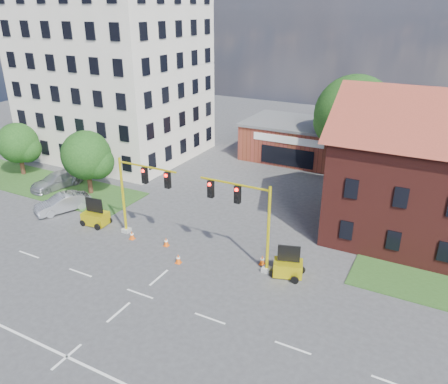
# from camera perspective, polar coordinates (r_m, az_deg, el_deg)

# --- Properties ---
(ground) EXTENTS (120.00, 120.00, 0.00)m
(ground) POSITION_cam_1_polar(r_m,az_deg,el_deg) (28.36, -10.92, -12.92)
(ground) COLOR #3D3D3F
(ground) RESTS_ON ground
(grass_verge_nw) EXTENTS (22.00, 6.00, 0.08)m
(grass_verge_nw) POSITION_cam_1_polar(r_m,az_deg,el_deg) (47.51, -22.60, 0.99)
(grass_verge_nw) COLOR #284B1C
(grass_verge_nw) RESTS_ON ground
(lane_markings) EXTENTS (60.00, 36.00, 0.01)m
(lane_markings) POSITION_cam_1_polar(r_m,az_deg,el_deg) (26.62, -15.04, -16.09)
(lane_markings) COLOR white
(lane_markings) RESTS_ON ground
(office_block) EXTENTS (18.40, 15.40, 20.60)m
(office_block) POSITION_cam_1_polar(r_m,az_deg,el_deg) (53.10, -14.38, 15.73)
(office_block) COLOR beige
(office_block) RESTS_ON ground
(brick_shop) EXTENTS (12.40, 8.40, 4.30)m
(brick_shop) POSITION_cam_1_polar(r_m,az_deg,el_deg) (51.79, 9.81, 6.70)
(brick_shop) COLOR brown
(brick_shop) RESTS_ON ground
(tree_large) EXTENTS (8.48, 8.07, 10.44)m
(tree_large) POSITION_cam_1_polar(r_m,az_deg,el_deg) (46.43, 17.16, 9.20)
(tree_large) COLOR #3C2215
(tree_large) RESTS_ON ground
(tree_nw_front) EXTENTS (4.79, 4.56, 6.13)m
(tree_nw_front) POSITION_cam_1_polar(r_m,az_deg,el_deg) (42.23, -17.23, 4.39)
(tree_nw_front) COLOR #3C2215
(tree_nw_front) RESTS_ON ground
(tree_nw_rear) EXTENTS (4.36, 4.15, 5.56)m
(tree_nw_rear) POSITION_cam_1_polar(r_m,az_deg,el_deg) (50.00, -25.09, 5.64)
(tree_nw_rear) COLOR #3C2215
(tree_nw_rear) RESTS_ON ground
(signal_mast_west) EXTENTS (5.30, 0.60, 6.20)m
(signal_mast_west) POSITION_cam_1_polar(r_m,az_deg,el_deg) (32.96, -11.00, 0.24)
(signal_mast_west) COLOR gray
(signal_mast_west) RESTS_ON ground
(signal_mast_east) EXTENTS (5.30, 0.60, 6.20)m
(signal_mast_east) POSITION_cam_1_polar(r_m,az_deg,el_deg) (28.68, 2.83, -2.91)
(signal_mast_east) COLOR gray
(signal_mast_east) RESTS_ON ground
(trailer_west) EXTENTS (2.10, 1.52, 2.24)m
(trailer_west) POSITION_cam_1_polar(r_m,az_deg,el_deg) (37.05, -16.43, -3.13)
(trailer_west) COLOR yellow
(trailer_west) RESTS_ON ground
(trailer_east) EXTENTS (2.18, 1.77, 2.14)m
(trailer_east) POSITION_cam_1_polar(r_m,az_deg,el_deg) (29.47, 8.36, -9.63)
(trailer_east) COLOR yellow
(trailer_east) RESTS_ON ground
(cone_a) EXTENTS (0.40, 0.40, 0.70)m
(cone_a) POSITION_cam_1_polar(r_m,az_deg,el_deg) (32.95, -7.57, -6.47)
(cone_a) COLOR #EE550C
(cone_a) RESTS_ON ground
(cone_b) EXTENTS (0.40, 0.40, 0.70)m
(cone_b) POSITION_cam_1_polar(r_m,az_deg,el_deg) (34.31, -11.94, -5.52)
(cone_b) COLOR #EE550C
(cone_b) RESTS_ON ground
(cone_c) EXTENTS (0.40, 0.40, 0.70)m
(cone_c) POSITION_cam_1_polar(r_m,az_deg,el_deg) (30.80, -6.00, -8.66)
(cone_c) COLOR #EE550C
(cone_c) RESTS_ON ground
(cone_d) EXTENTS (0.40, 0.40, 0.70)m
(cone_d) POSITION_cam_1_polar(r_m,az_deg,el_deg) (30.59, 5.01, -8.86)
(cone_d) COLOR #EE550C
(cone_d) RESTS_ON ground
(pickup_white) EXTENTS (5.76, 3.44, 1.50)m
(pickup_white) POSITION_cam_1_polar(r_m,az_deg,el_deg) (36.83, 21.04, -3.86)
(pickup_white) COLOR silver
(pickup_white) RESTS_ON ground
(sedan_silver_front) EXTENTS (3.42, 4.89, 1.53)m
(sedan_silver_front) POSITION_cam_1_polar(r_m,az_deg,el_deg) (40.35, -20.33, -1.36)
(sedan_silver_front) COLOR #A8AAAF
(sedan_silver_front) RESTS_ON ground
(sedan_silver_rear) EXTENTS (3.28, 5.59, 1.52)m
(sedan_silver_rear) POSITION_cam_1_polar(r_m,az_deg,el_deg) (45.80, -20.99, 1.42)
(sedan_silver_rear) COLOR #A8AAAF
(sedan_silver_rear) RESTS_ON ground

